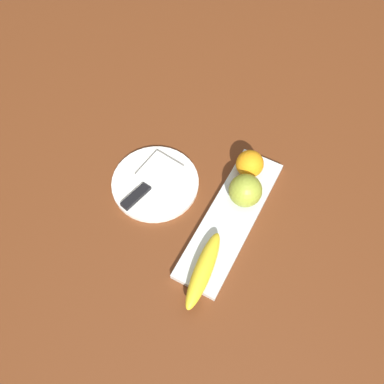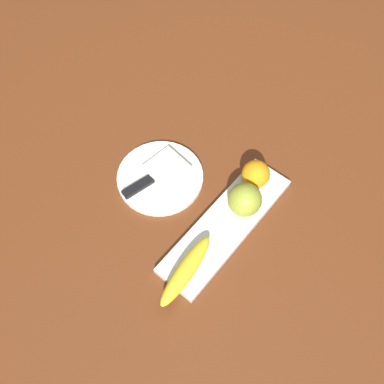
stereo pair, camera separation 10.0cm
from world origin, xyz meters
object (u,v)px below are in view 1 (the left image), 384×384
Objects in this scene: banana at (205,270)px; knife at (141,192)px; fruit_tray at (231,218)px; apple at (244,190)px; orange_near_apple at (250,164)px; folded_napkin at (160,172)px; dinner_plate at (155,183)px.

knife is (0.11, 0.24, -0.02)m from banana.
banana is 1.06× the size of knife.
fruit_tray is at bearing -65.17° from knife.
apple is 0.08m from orange_near_apple.
orange_near_apple is (0.14, 0.02, 0.04)m from fruit_tray.
fruit_tray is 4.19× the size of folded_napkin.
folded_napkin reaches higher than knife.
knife is (-0.11, 0.23, -0.04)m from apple.
banana is (-0.16, -0.01, 0.03)m from fruit_tray.
knife is at bearing -122.27° from banana.
orange_near_apple reaches higher than banana.
banana is 0.27m from knife.
fruit_tray is 0.15m from orange_near_apple.
folded_napkin is at bearing 82.59° from fruit_tray.
folded_napkin is (-0.11, 0.20, -0.03)m from orange_near_apple.
apple is (0.06, -0.00, 0.05)m from fruit_tray.
orange_near_apple is 0.31× the size of dinner_plate.
folded_napkin is at bearing 119.07° from orange_near_apple.
orange_near_apple is at bearing 178.14° from banana.
apple is at bearing -52.18° from knife.
banana is at bearing -125.18° from dinner_plate.
apple is 0.22m from banana.
banana is at bearing -178.24° from apple.
banana reaches higher than fruit_tray.
apple is at bearing -165.90° from orange_near_apple.
folded_napkin is (0.19, 0.23, -0.02)m from banana.
orange_near_apple is 0.25m from dinner_plate.
dinner_plate is at bearing -132.16° from banana.
fruit_tray is 0.22m from folded_napkin.
dinner_plate is at bearing 105.11° from apple.
orange_near_apple reaches higher than fruit_tray.
apple reaches higher than banana.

